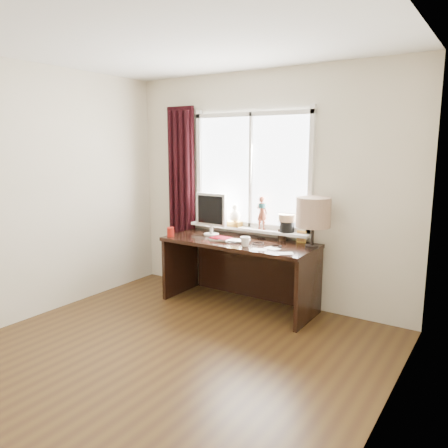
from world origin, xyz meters
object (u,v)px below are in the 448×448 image
Objects in this scene: monitor at (211,211)px; red_cup at (171,232)px; table_lamp at (313,213)px; mug at (245,241)px; laptop at (235,241)px; desk at (243,260)px.

red_cup is at bearing -137.04° from monitor.
monitor is at bearing -178.73° from table_lamp.
monitor is (-0.62, 0.28, 0.22)m from mug.
red_cup is 0.52m from monitor.
table_lamp is at bearing 12.47° from red_cup.
table_lamp is (1.58, 0.35, 0.31)m from red_cup.
laptop is 0.31m from desk.
desk is (-0.19, 0.29, -0.30)m from mug.
monitor reaches higher than desk.
mug is 0.97m from red_cup.
table_lamp is (0.61, 0.31, 0.31)m from mug.
mug is at bearing -56.63° from desk.
red_cup is at bearing -167.53° from table_lamp.
monitor is at bearing 155.95° from mug.
mug is (0.20, -0.11, 0.04)m from laptop.
mug is 0.06× the size of desk.
monitor is at bearing 42.96° from red_cup.
monitor is (-0.44, -0.01, 0.52)m from desk.
table_lamp is at bearing 1.27° from monitor.
desk is 3.47× the size of monitor.
desk is 3.27× the size of table_lamp.
mug is 1.01× the size of red_cup.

